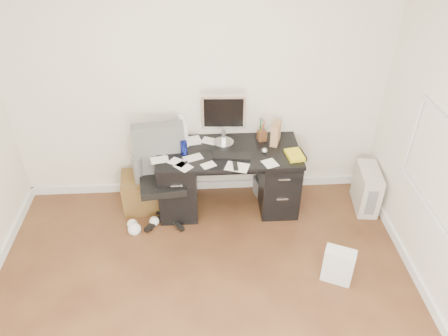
# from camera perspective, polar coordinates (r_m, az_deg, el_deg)

# --- Properties ---
(ground) EXTENTS (4.00, 4.00, 0.00)m
(ground) POSITION_cam_1_polar(r_m,az_deg,el_deg) (3.91, -2.40, -20.91)
(ground) COLOR #432215
(ground) RESTS_ON ground
(room_shell) EXTENTS (4.02, 4.02, 2.71)m
(room_shell) POSITION_cam_1_polar(r_m,az_deg,el_deg) (2.72, -2.59, -0.68)
(room_shell) COLOR silver
(room_shell) RESTS_ON ground
(desk) EXTENTS (1.50, 0.70, 0.75)m
(desk) POSITION_cam_1_polar(r_m,az_deg,el_deg) (4.78, 0.58, -1.22)
(desk) COLOR black
(desk) RESTS_ON ground
(loose_papers) EXTENTS (1.10, 0.60, 0.00)m
(loose_papers) POSITION_cam_1_polar(r_m,az_deg,el_deg) (4.52, -1.87, 1.86)
(loose_papers) COLOR white
(loose_papers) RESTS_ON desk
(lcd_monitor) EXTENTS (0.47, 0.28, 0.58)m
(lcd_monitor) POSITION_cam_1_polar(r_m,az_deg,el_deg) (4.55, -0.05, 6.31)
(lcd_monitor) COLOR silver
(lcd_monitor) RESTS_ON desk
(keyboard) EXTENTS (0.40, 0.19, 0.02)m
(keyboard) POSITION_cam_1_polar(r_m,az_deg,el_deg) (4.48, 1.03, 1.64)
(keyboard) COLOR black
(keyboard) RESTS_ON desk
(computer_mouse) EXTENTS (0.07, 0.07, 0.06)m
(computer_mouse) POSITION_cam_1_polar(r_m,az_deg,el_deg) (4.54, 5.31, 2.26)
(computer_mouse) COLOR silver
(computer_mouse) RESTS_ON desk
(travel_mug) EXTENTS (0.08, 0.08, 0.15)m
(travel_mug) POSITION_cam_1_polar(r_m,az_deg,el_deg) (4.50, -5.26, 2.64)
(travel_mug) COLOR navy
(travel_mug) RESTS_ON desk
(white_binder) EXTENTS (0.16, 0.25, 0.27)m
(white_binder) POSITION_cam_1_polar(r_m,az_deg,el_deg) (4.67, -5.36, 4.83)
(white_binder) COLOR white
(white_binder) RESTS_ON desk
(magazine_file) EXTENTS (0.17, 0.23, 0.24)m
(magazine_file) POSITION_cam_1_polar(r_m,az_deg,el_deg) (4.68, 6.79, 4.57)
(magazine_file) COLOR #A0744D
(magazine_file) RESTS_ON desk
(pen_cup) EXTENTS (0.13, 0.13, 0.26)m
(pen_cup) POSITION_cam_1_polar(r_m,az_deg,el_deg) (4.70, 5.01, 5.02)
(pen_cup) COLOR #573718
(pen_cup) RESTS_ON desk
(yellow_book) EXTENTS (0.20, 0.24, 0.04)m
(yellow_book) POSITION_cam_1_polar(r_m,az_deg,el_deg) (4.53, 9.29, 1.70)
(yellow_book) COLOR yellow
(yellow_book) RESTS_ON desk
(paper_remote) EXTENTS (0.27, 0.24, 0.02)m
(paper_remote) POSITION_cam_1_polar(r_m,az_deg,el_deg) (4.33, 1.72, 0.23)
(paper_remote) COLOR white
(paper_remote) RESTS_ON desk
(office_chair) EXTENTS (0.67, 0.67, 1.07)m
(office_chair) POSITION_cam_1_polar(r_m,az_deg,el_deg) (4.59, -8.07, -1.24)
(office_chair) COLOR #4B4D4B
(office_chair) RESTS_ON ground
(pc_tower) EXTENTS (0.27, 0.51, 0.49)m
(pc_tower) POSITION_cam_1_polar(r_m,az_deg,el_deg) (5.13, 18.14, -2.58)
(pc_tower) COLOR #B7B0A5
(pc_tower) RESTS_ON ground
(shopping_bag) EXTENTS (0.33, 0.29, 0.37)m
(shopping_bag) POSITION_cam_1_polar(r_m,az_deg,el_deg) (4.26, 14.69, -12.22)
(shopping_bag) COLOR silver
(shopping_bag) RESTS_ON ground
(wicker_basket) EXTENTS (0.44, 0.44, 0.40)m
(wicker_basket) POSITION_cam_1_polar(r_m,az_deg,el_deg) (4.98, -10.75, -3.05)
(wicker_basket) COLOR #513518
(wicker_basket) RESTS_ON ground
(desk_printer) EXTENTS (0.42, 0.37, 0.21)m
(desk_printer) POSITION_cam_1_polar(r_m,az_deg,el_deg) (5.13, 6.22, -2.63)
(desk_printer) COLOR slate
(desk_printer) RESTS_ON ground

